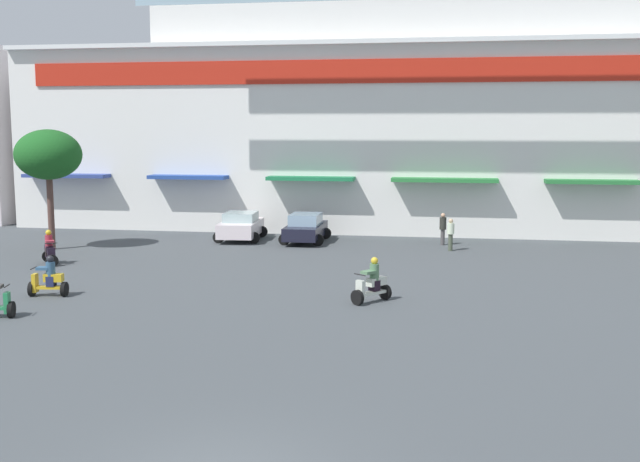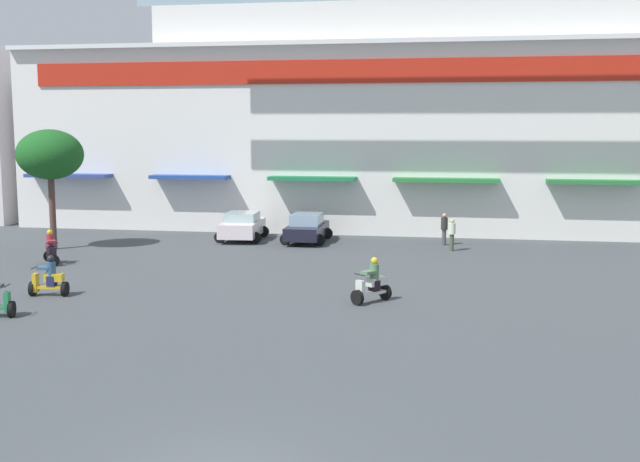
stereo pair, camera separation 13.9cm
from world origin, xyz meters
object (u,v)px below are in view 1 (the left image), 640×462
object	(u,v)px
parked_car_0	(241,226)
parked_car_1	(306,228)
scooter_rider_3	(48,279)
pedestrian_0	(443,227)
scooter_rider_2	(372,284)
plaza_tree_0	(48,155)
pedestrian_1	(451,233)
scooter_rider_5	(50,250)

from	to	relation	value
parked_car_0	parked_car_1	world-z (taller)	parked_car_1
parked_car_1	scooter_rider_3	distance (m)	15.77
pedestrian_0	parked_car_0	bearing A→B (deg)	-179.88
scooter_rider_3	pedestrian_0	distance (m)	19.87
scooter_rider_2	parked_car_0	bearing A→B (deg)	121.94
parked_car_0	scooter_rider_3	bearing A→B (deg)	-101.79
scooter_rider_3	plaza_tree_0	bearing A→B (deg)	118.02
parked_car_0	parked_car_1	size ratio (longest dim) A/B	0.97
plaza_tree_0	parked_car_0	distance (m)	10.22
scooter_rider_3	pedestrian_0	bearing A→B (deg)	46.84
scooter_rider_2	pedestrian_1	world-z (taller)	pedestrian_1
parked_car_0	scooter_rider_2	xyz separation A→B (m)	(8.38, -13.45, -0.12)
pedestrian_0	scooter_rider_2	bearing A→B (deg)	-99.23
parked_car_0	pedestrian_1	distance (m)	11.11
parked_car_0	pedestrian_1	size ratio (longest dim) A/B	2.52
scooter_rider_3	pedestrian_0	xyz separation A→B (m)	(13.59, 14.49, 0.33)
parked_car_1	scooter_rider_3	bearing A→B (deg)	-114.48
plaza_tree_0	scooter_rider_5	xyz separation A→B (m)	(2.00, -3.88, -3.98)
pedestrian_0	plaza_tree_0	bearing A→B (deg)	-166.18
parked_car_0	scooter_rider_2	distance (m)	15.85
scooter_rider_2	pedestrian_1	size ratio (longest dim) A/B	0.99
plaza_tree_0	scooter_rider_3	size ratio (longest dim) A/B	3.99
scooter_rider_2	scooter_rider_3	distance (m)	11.45
scooter_rider_3	pedestrian_1	distance (m)	18.90
parked_car_1	scooter_rider_3	size ratio (longest dim) A/B	2.79
plaza_tree_0	scooter_rider_2	world-z (taller)	plaza_tree_0
pedestrian_0	pedestrian_1	distance (m)	1.83
plaza_tree_0	parked_car_0	bearing A→B (deg)	29.15
parked_car_0	scooter_rider_5	world-z (taller)	scooter_rider_5
scooter_rider_3	pedestrian_1	bearing A→B (deg)	42.25
parked_car_1	scooter_rider_2	bearing A→B (deg)	-69.93
parked_car_0	scooter_rider_5	distance (m)	10.55
scooter_rider_3	pedestrian_0	world-z (taller)	pedestrian_0
scooter_rider_3	pedestrian_1	world-z (taller)	pedestrian_1
parked_car_0	scooter_rider_2	bearing A→B (deg)	-58.06
scooter_rider_2	pedestrian_1	distance (m)	11.97
scooter_rider_2	scooter_rider_5	distance (m)	15.46
parked_car_0	pedestrian_1	bearing A→B (deg)	-9.14
scooter_rider_5	parked_car_0	bearing A→B (deg)	53.59
plaza_tree_0	pedestrian_1	xyz separation A→B (m)	(19.24, 2.85, -3.70)
pedestrian_1	parked_car_0	bearing A→B (deg)	170.86
parked_car_1	scooter_rider_2	distance (m)	14.19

